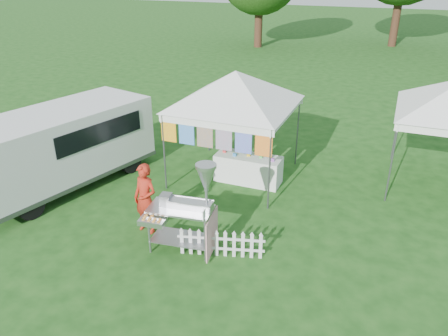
% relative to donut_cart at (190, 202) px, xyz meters
% --- Properties ---
extents(ground, '(120.00, 120.00, 0.00)m').
position_rel_donut_cart_xyz_m(ground, '(-0.45, 0.21, -1.18)').
color(ground, '#174413').
rests_on(ground, ground).
extents(canopy_main, '(4.24, 4.24, 3.45)m').
position_rel_donut_cart_xyz_m(canopy_main, '(-0.45, 3.70, 1.80)').
color(canopy_main, '#59595E').
rests_on(canopy_main, ground).
extents(donut_cart, '(1.45, 1.15, 2.01)m').
position_rel_donut_cart_xyz_m(donut_cart, '(0.00, 0.00, 0.00)').
color(donut_cart, gray).
rests_on(donut_cart, ground).
extents(vendor, '(0.66, 0.50, 1.63)m').
position_rel_donut_cart_xyz_m(vendor, '(-1.26, 0.33, -0.37)').
color(vendor, '#A92414').
rests_on(vendor, ground).
extents(cargo_van, '(3.14, 5.30, 2.07)m').
position_rel_donut_cart_xyz_m(cargo_van, '(-4.50, 1.61, -0.07)').
color(cargo_van, silver).
rests_on(cargo_van, ground).
extents(picket_fence, '(1.74, 0.52, 0.56)m').
position_rel_donut_cart_xyz_m(picket_fence, '(0.64, 0.07, -0.90)').
color(picket_fence, silver).
rests_on(picket_fence, ground).
extents(display_table, '(1.80, 0.70, 0.76)m').
position_rel_donut_cart_xyz_m(display_table, '(0.03, 3.51, -0.80)').
color(display_table, white).
rests_on(display_table, ground).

